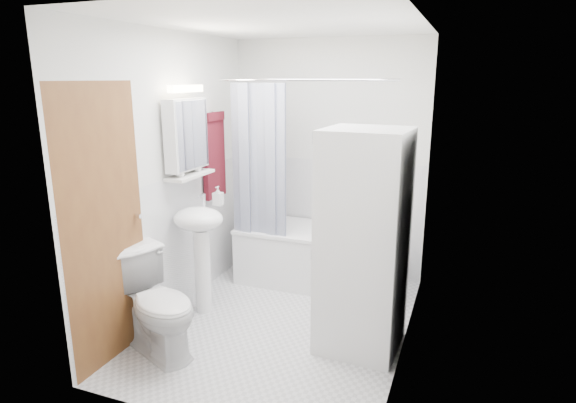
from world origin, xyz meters
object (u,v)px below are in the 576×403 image
(sink, at_px, (200,235))
(washer_dryer, at_px, (363,242))
(toilet, at_px, (157,304))
(bathtub, at_px, (312,253))

(sink, height_order, washer_dryer, washer_dryer)
(sink, distance_m, toilet, 0.77)
(bathtub, xyz_separation_m, toilet, (-0.68, -1.63, 0.07))
(washer_dryer, xyz_separation_m, toilet, (-1.40, -0.63, -0.46))
(bathtub, xyz_separation_m, sink, (-0.72, -0.94, 0.40))
(bathtub, xyz_separation_m, washer_dryer, (0.71, -1.00, 0.53))
(bathtub, bearing_deg, washer_dryer, -54.35)
(toilet, bearing_deg, washer_dryer, -41.62)
(washer_dryer, distance_m, toilet, 1.60)
(bathtub, relative_size, washer_dryer, 0.87)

